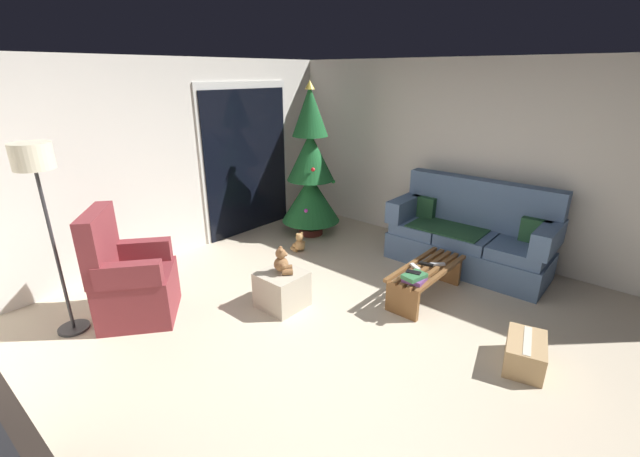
% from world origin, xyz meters
% --- Properties ---
extents(ground_plane, '(7.00, 7.00, 0.00)m').
position_xyz_m(ground_plane, '(0.00, 0.00, 0.00)').
color(ground_plane, beige).
extents(wall_back, '(5.72, 0.12, 2.50)m').
position_xyz_m(wall_back, '(0.00, 3.06, 1.25)').
color(wall_back, silver).
rests_on(wall_back, ground).
extents(wall_right, '(0.12, 6.00, 2.50)m').
position_xyz_m(wall_right, '(2.86, 0.00, 1.25)').
color(wall_right, silver).
rests_on(wall_right, ground).
extents(patio_door_frame, '(1.60, 0.02, 2.20)m').
position_xyz_m(patio_door_frame, '(1.37, 2.99, 1.10)').
color(patio_door_frame, silver).
rests_on(patio_door_frame, ground).
extents(patio_door_glass, '(1.50, 0.02, 2.10)m').
position_xyz_m(patio_door_glass, '(1.37, 2.97, 1.05)').
color(patio_door_glass, black).
rests_on(patio_door_glass, ground).
extents(couch, '(0.81, 1.95, 1.08)m').
position_xyz_m(couch, '(2.32, -0.11, 0.40)').
color(couch, slate).
rests_on(couch, ground).
extents(coffee_table, '(1.10, 0.40, 0.37)m').
position_xyz_m(coffee_table, '(1.25, -0.09, 0.25)').
color(coffee_table, brown).
rests_on(coffee_table, ground).
extents(remote_white, '(0.12, 0.16, 0.02)m').
position_xyz_m(remote_white, '(1.14, -0.00, 0.38)').
color(remote_white, silver).
rests_on(remote_white, coffee_table).
extents(remote_silver, '(0.14, 0.14, 0.02)m').
position_xyz_m(remote_silver, '(1.36, -0.15, 0.38)').
color(remote_silver, '#ADADB2').
rests_on(remote_silver, coffee_table).
extents(remote_black, '(0.07, 0.16, 0.02)m').
position_xyz_m(remote_black, '(1.28, -0.06, 0.38)').
color(remote_black, black).
rests_on(remote_black, coffee_table).
extents(book_stack, '(0.26, 0.22, 0.08)m').
position_xyz_m(book_stack, '(0.86, -0.15, 0.41)').
color(book_stack, '#6B3D7A').
rests_on(book_stack, coffee_table).
extents(cell_phone, '(0.10, 0.16, 0.01)m').
position_xyz_m(cell_phone, '(0.87, -0.12, 0.45)').
color(cell_phone, black).
rests_on(cell_phone, book_stack).
extents(christmas_tree, '(0.86, 0.86, 2.22)m').
position_xyz_m(christmas_tree, '(1.84, 2.14, 0.97)').
color(christmas_tree, '#4C1E19').
rests_on(christmas_tree, ground).
extents(armchair, '(0.96, 0.96, 1.13)m').
position_xyz_m(armchair, '(-1.02, 1.93, 0.40)').
color(armchair, maroon).
rests_on(armchair, ground).
extents(floor_lamp, '(0.32, 0.32, 1.78)m').
position_xyz_m(floor_lamp, '(-1.53, 2.16, 1.51)').
color(floor_lamp, '#2D2D30').
rests_on(floor_lamp, ground).
extents(ottoman, '(0.44, 0.44, 0.38)m').
position_xyz_m(ottoman, '(0.10, 0.96, 0.19)').
color(ottoman, '#B2A893').
rests_on(ottoman, ground).
extents(teddy_bear_chestnut, '(0.22, 0.21, 0.29)m').
position_xyz_m(teddy_bear_chestnut, '(0.10, 0.95, 0.50)').
color(teddy_bear_chestnut, brown).
rests_on(teddy_bear_chestnut, ottoman).
extents(teddy_bear_honey_by_tree, '(0.20, 0.21, 0.29)m').
position_xyz_m(teddy_bear_honey_by_tree, '(1.24, 1.80, 0.12)').
color(teddy_bear_honey_by_tree, tan).
rests_on(teddy_bear_honey_by_tree, ground).
extents(cardboard_box_taped_mid_floor, '(0.54, 0.41, 0.25)m').
position_xyz_m(cardboard_box_taped_mid_floor, '(0.75, -1.26, 0.12)').
color(cardboard_box_taped_mid_floor, tan).
rests_on(cardboard_box_taped_mid_floor, ground).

